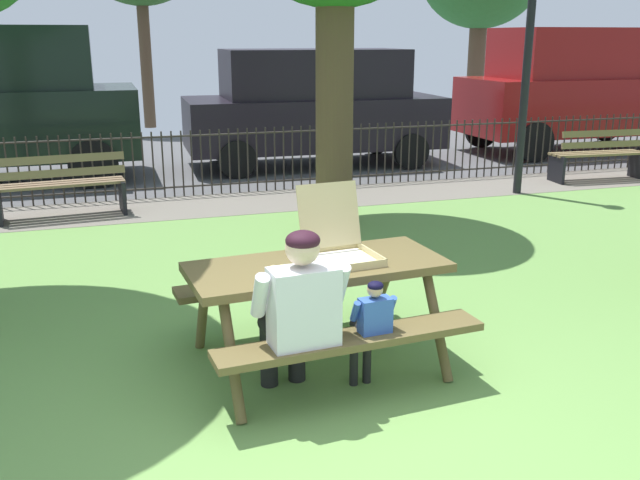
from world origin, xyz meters
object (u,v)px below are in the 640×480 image
object	(u,v)px
pizza_box_open	(337,241)
pizza_slice_on_table	(286,267)
picnic_table_foreground	(317,286)
adult_at_table	(298,309)
park_bench_center	(61,187)
parked_car_right	(579,87)
child_at_table	(370,324)
park_bench_right	(600,156)
lamp_post_walkway	(531,10)
parked_car_center	(314,105)

from	to	relation	value
pizza_box_open	pizza_slice_on_table	distance (m)	0.44
picnic_table_foreground	pizza_slice_on_table	size ratio (longest dim) A/B	8.16
adult_at_table	park_bench_center	world-z (taller)	adult_at_table
pizza_box_open	parked_car_right	distance (m)	11.05
child_at_table	parked_car_right	distance (m)	11.49
adult_at_table	child_at_table	size ratio (longest dim) A/B	1.47
child_at_table	pizza_box_open	bearing A→B (deg)	92.72
pizza_slice_on_table	park_bench_center	world-z (taller)	park_bench_center
picnic_table_foreground	parked_car_right	world-z (taller)	parked_car_right
pizza_box_open	adult_at_table	world-z (taller)	pizza_box_open
park_bench_center	park_bench_right	distance (m)	8.34
parked_car_right	lamp_post_walkway	bearing A→B (deg)	-136.32
park_bench_right	pizza_slice_on_table	bearing A→B (deg)	-142.48
pizza_box_open	child_at_table	bearing A→B (deg)	-87.28
pizza_slice_on_table	adult_at_table	xyz separation A→B (m)	(-0.05, -0.48, -0.12)
child_at_table	parked_car_center	distance (m)	8.68
picnic_table_foreground	child_at_table	world-z (taller)	child_at_table
park_bench_right	parked_car_right	distance (m)	3.35
pizza_box_open	lamp_post_walkway	xyz separation A→B (m)	(4.42, 4.53, 1.76)
adult_at_table	pizza_box_open	bearing A→B (deg)	52.89
parked_car_center	pizza_box_open	bearing A→B (deg)	-105.62
adult_at_table	parked_car_right	distance (m)	11.82
parked_car_right	pizza_slice_on_table	bearing A→B (deg)	-136.18
park_bench_center	parked_car_center	distance (m)	5.16
pizza_slice_on_table	adult_at_table	bearing A→B (deg)	-95.67
pizza_box_open	park_bench_right	size ratio (longest dim) A/B	0.36
lamp_post_walkway	adult_at_table	bearing A→B (deg)	-133.54
park_bench_center	parked_car_right	distance (m)	10.36
pizza_slice_on_table	lamp_post_walkway	distance (m)	6.97
parked_car_right	picnic_table_foreground	bearing A→B (deg)	-135.50
park_bench_right	picnic_table_foreground	bearing A→B (deg)	-141.70
pizza_box_open	parked_car_right	size ratio (longest dim) A/B	0.12
picnic_table_foreground	park_bench_right	world-z (taller)	park_bench_right
pizza_box_open	lamp_post_walkway	world-z (taller)	lamp_post_walkway
parked_car_center	park_bench_center	bearing A→B (deg)	-146.74
child_at_table	parked_car_right	size ratio (longest dim) A/B	0.17
picnic_table_foreground	child_at_table	size ratio (longest dim) A/B	2.36
park_bench_center	parked_car_right	world-z (taller)	parked_car_right
picnic_table_foreground	parked_car_center	xyz separation A→B (m)	(2.35, 7.87, 0.50)
park_bench_right	parked_car_center	bearing A→B (deg)	145.34
pizza_slice_on_table	lamp_post_walkway	size ratio (longest dim) A/B	0.05
picnic_table_foreground	pizza_box_open	bearing A→B (deg)	24.89
adult_at_table	parked_car_center	distance (m)	8.81
picnic_table_foreground	pizza_slice_on_table	bearing A→B (deg)	-169.96
lamp_post_walkway	parked_car_right	world-z (taller)	lamp_post_walkway
pizza_slice_on_table	park_bench_right	bearing A→B (deg)	37.52
picnic_table_foreground	adult_at_table	size ratio (longest dim) A/B	1.60
lamp_post_walkway	parked_car_right	size ratio (longest dim) A/B	0.93
pizza_box_open	pizza_slice_on_table	bearing A→B (deg)	-163.40
child_at_table	park_bench_center	distance (m)	5.97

